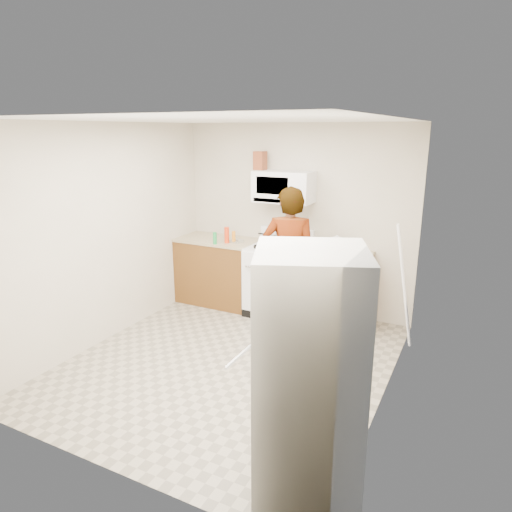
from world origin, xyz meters
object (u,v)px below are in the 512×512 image
Objects in this scene: microwave at (284,187)px; person at (289,261)px; gas_range at (278,279)px; fridge at (308,374)px; kettle at (337,244)px; saucepan at (274,238)px.

microwave is 1.04m from person.
microwave reaches higher than gas_range.
fridge is (1.43, -2.73, 0.36)m from gas_range.
microwave is 4.57× the size of kettle.
saucepan is (-1.55, 2.85, 0.16)m from fridge.
microwave is 3.53× the size of saucepan.
fridge reaches higher than saucepan.
person reaches higher than kettle.
person is at bearing -59.81° from microwave.
saucepan is (-0.86, -0.02, -0.01)m from kettle.
fridge is at bearing -62.43° from gas_range.
gas_range is at bearing 95.58° from fridge.
gas_range is 0.68m from person.
microwave is 0.42× the size of person.
microwave is 0.45× the size of fridge.
person is (0.33, -0.44, 0.41)m from gas_range.
gas_range is 0.66× the size of fridge.
microwave is at bearing 94.52° from fridge.
saucepan is at bearing -172.00° from microwave.
saucepan is at bearing 174.25° from kettle.
kettle is at bearing 1.11° from saucepan.
saucepan is at bearing -69.01° from person.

